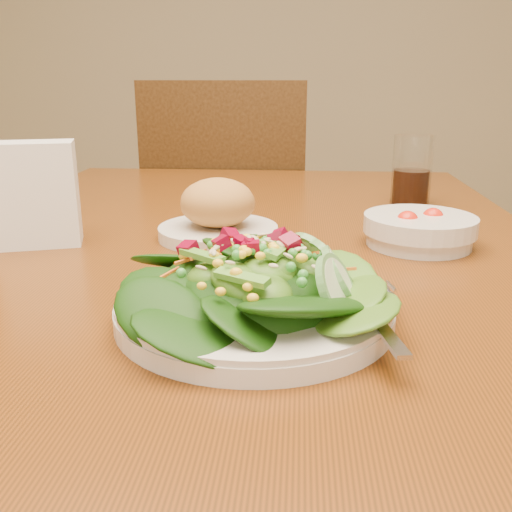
{
  "coord_description": "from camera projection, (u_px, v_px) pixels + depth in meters",
  "views": [
    {
      "loc": [
        0.09,
        -0.73,
        0.97
      ],
      "look_at": [
        0.05,
        -0.2,
        0.81
      ],
      "focal_mm": 40.0,
      "sensor_mm": 36.0,
      "label": 1
    }
  ],
  "objects": [
    {
      "name": "chair_far",
      "position": [
        229.0,
        243.0,
        1.66
      ],
      "size": [
        0.45,
        0.46,
        0.97
      ],
      "rotation": [
        0.0,
        0.0,
        3.15
      ],
      "color": "#432A10",
      "rests_on": "ground_plane"
    },
    {
      "name": "bread_plate",
      "position": [
        218.0,
        214.0,
        0.82
      ],
      "size": [
        0.17,
        0.17,
        0.09
      ],
      "color": "beige",
      "rests_on": "dining_table"
    },
    {
      "name": "dining_table",
      "position": [
        233.0,
        320.0,
        0.79
      ],
      "size": [
        0.9,
        1.4,
        0.75
      ],
      "color": "#672F0B",
      "rests_on": "ground_plane"
    },
    {
      "name": "napkin_holder",
      "position": [
        36.0,
        191.0,
        0.77
      ],
      "size": [
        0.12,
        0.09,
        0.14
      ],
      "rotation": [
        0.0,
        0.0,
        0.31
      ],
      "color": "white",
      "rests_on": "dining_table"
    },
    {
      "name": "tomato_bowl",
      "position": [
        419.0,
        230.0,
        0.78
      ],
      "size": [
        0.15,
        0.15,
        0.05
      ],
      "color": "beige",
      "rests_on": "dining_table"
    },
    {
      "name": "drinking_glass",
      "position": [
        411.0,
        175.0,
        1.04
      ],
      "size": [
        0.07,
        0.07,
        0.12
      ],
      "color": "silver",
      "rests_on": "dining_table"
    },
    {
      "name": "salad_plate",
      "position": [
        264.0,
        291.0,
        0.54
      ],
      "size": [
        0.27,
        0.27,
        0.08
      ],
      "rotation": [
        0.0,
        0.0,
        0.44
      ],
      "color": "beige",
      "rests_on": "dining_table"
    }
  ]
}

